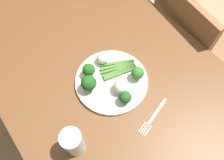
# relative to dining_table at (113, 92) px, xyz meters

# --- Properties ---
(ground_plane) EXTENTS (6.00, 6.00, 0.02)m
(ground_plane) POSITION_rel_dining_table_xyz_m (0.00, 0.00, -0.66)
(ground_plane) COLOR tan
(dining_table) EXTENTS (1.47, 0.83, 0.75)m
(dining_table) POSITION_rel_dining_table_xyz_m (0.00, 0.00, 0.00)
(dining_table) COLOR brown
(dining_table) RESTS_ON ground_plane
(chair) EXTENTS (0.44, 0.44, 0.87)m
(chair) POSITION_rel_dining_table_xyz_m (0.05, -0.55, -0.15)
(chair) COLOR olive
(chair) RESTS_ON ground_plane
(plate) EXTENTS (0.28, 0.28, 0.01)m
(plate) POSITION_rel_dining_table_xyz_m (-0.00, 0.01, 0.11)
(plate) COLOR silver
(plate) RESTS_ON dining_table
(asparagus_bundle) EXTENTS (0.11, 0.15, 0.01)m
(asparagus_bundle) POSITION_rel_dining_table_xyz_m (0.02, -0.04, 0.13)
(asparagus_bundle) COLOR #47752D
(asparagus_bundle) RESTS_ON plate
(broccoli_near_center) EXTENTS (0.06, 0.06, 0.07)m
(broccoli_near_center) POSITION_rel_dining_table_xyz_m (0.02, 0.09, 0.16)
(broccoli_near_center) COLOR #4C7F2B
(broccoli_near_center) RESTS_ON plate
(broccoli_front_left) EXTENTS (0.05, 0.05, 0.06)m
(broccoli_front_left) POSITION_rel_dining_table_xyz_m (0.07, 0.06, 0.15)
(broccoli_front_left) COLOR #4C7F2B
(broccoli_front_left) RESTS_ON plate
(broccoli_left) EXTENTS (0.04, 0.04, 0.05)m
(broccoli_left) POSITION_rel_dining_table_xyz_m (-0.10, 0.02, 0.15)
(broccoli_left) COLOR #4C7F2B
(broccoli_left) RESTS_ON plate
(broccoli_outer_edge) EXTENTS (0.05, 0.05, 0.06)m
(broccoli_outer_edge) POSITION_rel_dining_table_xyz_m (-0.05, -0.08, 0.15)
(broccoli_outer_edge) COLOR #609E3D
(broccoli_outer_edge) RESTS_ON plate
(cauliflower_back_right) EXTENTS (0.06, 0.06, 0.06)m
(cauliflower_back_right) POSITION_rel_dining_table_xyz_m (-0.05, 0.01, 0.15)
(cauliflower_back_right) COLOR silver
(cauliflower_back_right) RESTS_ON plate
(cauliflower_edge) EXTENTS (0.05, 0.05, 0.05)m
(cauliflower_edge) POSITION_rel_dining_table_xyz_m (0.09, -0.02, 0.14)
(cauliflower_edge) COLOR white
(cauliflower_edge) RESTS_ON plate
(fork) EXTENTS (0.06, 0.16, 0.00)m
(fork) POSITION_rel_dining_table_xyz_m (-0.20, -0.02, 0.11)
(fork) COLOR silver
(fork) RESTS_ON dining_table
(water_glass) EXTENTS (0.07, 0.07, 0.13)m
(water_glass) POSITION_rel_dining_table_xyz_m (-0.12, 0.25, 0.17)
(water_glass) COLOR silver
(water_glass) RESTS_ON dining_table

